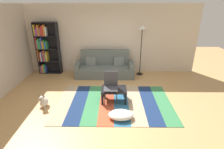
{
  "coord_description": "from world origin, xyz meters",
  "views": [
    {
      "loc": [
        0.09,
        -4.47,
        2.71
      ],
      "look_at": [
        0.03,
        0.54,
        0.65
      ],
      "focal_mm": 28.08,
      "sensor_mm": 36.0,
      "label": 1
    }
  ],
  "objects_px": {
    "coffee_table": "(114,91)",
    "folding_chair": "(111,84)",
    "bookshelf": "(45,48)",
    "standing_lamp": "(142,34)",
    "couch": "(105,68)",
    "tv_remote": "(117,89)",
    "dog": "(44,102)",
    "pouf": "(121,115)"
  },
  "relations": [
    {
      "from": "bookshelf",
      "to": "standing_lamp",
      "type": "height_order",
      "value": "bookshelf"
    },
    {
      "from": "coffee_table",
      "to": "folding_chair",
      "type": "height_order",
      "value": "folding_chair"
    },
    {
      "from": "bookshelf",
      "to": "folding_chair",
      "type": "xyz_separation_m",
      "value": [
        2.64,
        -2.22,
        -0.52
      ]
    },
    {
      "from": "coffee_table",
      "to": "dog",
      "type": "xyz_separation_m",
      "value": [
        -1.96,
        -0.36,
        -0.16
      ]
    },
    {
      "from": "dog",
      "to": "folding_chair",
      "type": "xyz_separation_m",
      "value": [
        1.87,
        0.36,
        0.37
      ]
    },
    {
      "from": "folding_chair",
      "to": "coffee_table",
      "type": "bearing_deg",
      "value": 42.15
    },
    {
      "from": "pouf",
      "to": "tv_remote",
      "type": "bearing_deg",
      "value": 95.55
    },
    {
      "from": "folding_chair",
      "to": "couch",
      "type": "bearing_deg",
      "value": 141.35
    },
    {
      "from": "couch",
      "to": "dog",
      "type": "relative_size",
      "value": 5.69
    },
    {
      "from": "dog",
      "to": "tv_remote",
      "type": "relative_size",
      "value": 2.65
    },
    {
      "from": "folding_chair",
      "to": "bookshelf",
      "type": "bearing_deg",
      "value": -176.71
    },
    {
      "from": "couch",
      "to": "dog",
      "type": "distance_m",
      "value": 2.8
    },
    {
      "from": "dog",
      "to": "tv_remote",
      "type": "xyz_separation_m",
      "value": [
        2.06,
        0.32,
        0.24
      ]
    },
    {
      "from": "pouf",
      "to": "standing_lamp",
      "type": "xyz_separation_m",
      "value": [
        0.87,
        2.97,
        1.52
      ]
    },
    {
      "from": "tv_remote",
      "to": "couch",
      "type": "bearing_deg",
      "value": 111.81
    },
    {
      "from": "pouf",
      "to": "dog",
      "type": "height_order",
      "value": "dog"
    },
    {
      "from": "couch",
      "to": "standing_lamp",
      "type": "relative_size",
      "value": 1.16
    },
    {
      "from": "pouf",
      "to": "tv_remote",
      "type": "distance_m",
      "value": 0.89
    },
    {
      "from": "bookshelf",
      "to": "coffee_table",
      "type": "xyz_separation_m",
      "value": [
        2.73,
        -2.22,
        -0.73
      ]
    },
    {
      "from": "pouf",
      "to": "standing_lamp",
      "type": "height_order",
      "value": "standing_lamp"
    },
    {
      "from": "pouf",
      "to": "tv_remote",
      "type": "xyz_separation_m",
      "value": [
        -0.08,
        0.84,
        0.29
      ]
    },
    {
      "from": "couch",
      "to": "bookshelf",
      "type": "xyz_separation_m",
      "value": [
        -2.37,
        0.28,
        0.72
      ]
    },
    {
      "from": "standing_lamp",
      "to": "folding_chair",
      "type": "height_order",
      "value": "standing_lamp"
    },
    {
      "from": "bookshelf",
      "to": "folding_chair",
      "type": "distance_m",
      "value": 3.49
    },
    {
      "from": "bookshelf",
      "to": "folding_chair",
      "type": "bearing_deg",
      "value": -40.03
    },
    {
      "from": "bookshelf",
      "to": "standing_lamp",
      "type": "relative_size",
      "value": 1.05
    },
    {
      "from": "couch",
      "to": "tv_remote",
      "type": "height_order",
      "value": "couch"
    },
    {
      "from": "couch",
      "to": "folding_chair",
      "type": "xyz_separation_m",
      "value": [
        0.27,
        -1.94,
        0.2
      ]
    },
    {
      "from": "standing_lamp",
      "to": "coffee_table",
      "type": "bearing_deg",
      "value": -116.46
    },
    {
      "from": "dog",
      "to": "tv_remote",
      "type": "bearing_deg",
      "value": 8.9
    },
    {
      "from": "folding_chair",
      "to": "standing_lamp",
      "type": "bearing_deg",
      "value": 104.88
    },
    {
      "from": "pouf",
      "to": "bookshelf",
      "type": "bearing_deg",
      "value": 133.19
    },
    {
      "from": "couch",
      "to": "coffee_table",
      "type": "bearing_deg",
      "value": -79.36
    },
    {
      "from": "standing_lamp",
      "to": "tv_remote",
      "type": "bearing_deg",
      "value": -113.97
    },
    {
      "from": "pouf",
      "to": "dog",
      "type": "bearing_deg",
      "value": 166.33
    },
    {
      "from": "bookshelf",
      "to": "pouf",
      "type": "height_order",
      "value": "bookshelf"
    },
    {
      "from": "dog",
      "to": "standing_lamp",
      "type": "height_order",
      "value": "standing_lamp"
    },
    {
      "from": "coffee_table",
      "to": "folding_chair",
      "type": "bearing_deg",
      "value": 178.84
    },
    {
      "from": "couch",
      "to": "dog",
      "type": "bearing_deg",
      "value": -124.8
    },
    {
      "from": "dog",
      "to": "coffee_table",
      "type": "bearing_deg",
      "value": 10.36
    },
    {
      "from": "coffee_table",
      "to": "pouf",
      "type": "height_order",
      "value": "coffee_table"
    },
    {
      "from": "dog",
      "to": "standing_lamp",
      "type": "distance_m",
      "value": 4.14
    }
  ]
}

